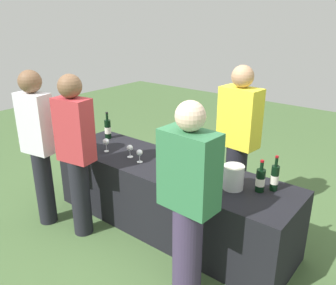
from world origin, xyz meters
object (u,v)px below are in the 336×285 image
Objects in this scene: server_pouring at (238,139)px; wine_bottle_3 at (275,178)px; wine_bottle_2 at (260,180)px; wine_glass_4 at (215,183)px; guest_1 at (76,151)px; ice_bucket at (233,177)px; guest_0 at (38,142)px; wine_glass_3 at (202,171)px; wine_glass_0 at (106,142)px; wine_glass_1 at (130,148)px; wine_bottle_0 at (108,129)px; wine_glass_2 at (139,153)px; guest_2 at (188,199)px; wine_bottle_1 at (191,154)px.

wine_bottle_3 is at bearing 147.71° from server_pouring.
wine_bottle_2 is 2.17× the size of wine_glass_4.
wine_glass_4 is 0.08× the size of guest_1.
server_pouring reaches higher than guest_1.
ice_bucket is 1.99m from guest_0.
guest_1 reaches higher than wine_glass_3.
wine_glass_0 reaches higher than wine_glass_1.
wine_bottle_0 is 2.14m from wine_bottle_3.
wine_glass_2 is 0.74m from wine_glass_3.
wine_bottle_3 is 1.86m from guest_1.
wine_bottle_2 reaches higher than wine_glass_4.
guest_2 reaches higher than wine_glass_3.
ice_bucket is (1.21, 0.06, 0.01)m from wine_glass_1.
wine_bottle_3 is 2.34m from guest_0.
guest_1 is at bearing -156.08° from ice_bucket.
wine_bottle_1 is 0.19× the size of server_pouring.
wine_bottle_3 reaches higher than wine_bottle_2.
guest_1 reaches higher than wine_bottle_1.
wine_glass_4 is 0.08× the size of guest_0.
wine_glass_2 is (-0.45, -0.28, -0.02)m from wine_bottle_1.
wine_glass_3 is at bearing 147.41° from wine_glass_4.
guest_1 is (-1.59, -0.71, 0.10)m from wine_bottle_2.
wine_bottle_1 is 2.29× the size of wine_glass_1.
guest_1 is (-0.80, -0.80, 0.09)m from wine_bottle_1.
wine_glass_2 is 1.03× the size of wine_glass_4.
server_pouring is (-0.33, 0.68, 0.09)m from ice_bucket.
wine_bottle_3 is 0.20× the size of guest_2.
guest_0 is (-1.53, -1.41, 0.01)m from server_pouring.
wine_bottle_2 reaches higher than wine_glass_2.
guest_2 is at bearing -55.84° from wine_bottle_1.
wine_glass_3 is at bearing 3.01° from wine_glass_0.
wine_bottle_0 is at bearing 167.70° from wine_glass_4.
wine_bottle_2 is at bearing 25.10° from ice_bucket.
wine_bottle_1 is (1.26, -0.02, -0.00)m from wine_bottle_0.
wine_bottle_0 is 1.59m from server_pouring.
wine_bottle_3 is at bearing 70.29° from guest_2.
wine_glass_0 is 0.70× the size of ice_bucket.
guest_2 is (-0.34, -0.81, 0.03)m from wine_bottle_3.
ice_bucket is (0.30, 0.04, 0.01)m from wine_glass_3.
wine_bottle_0 is 0.20× the size of guest_1.
wine_bottle_0 is 0.93m from guest_0.
wine_glass_2 is 1.04m from guest_0.
wine_bottle_1 reaches higher than ice_bucket.
wine_glass_2 is (0.81, -0.30, -0.02)m from wine_bottle_0.
guest_2 is at bearing 108.25° from server_pouring.
ice_bucket is at bearing 2.83° from wine_glass_1.
server_pouring is (0.88, 0.74, 0.10)m from wine_glass_1.
wine_bottle_0 is 0.20× the size of guest_0.
wine_bottle_1 is 0.61m from ice_bucket.
wine_bottle_1 is at bearing 21.14° from wine_glass_1.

